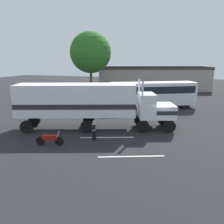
# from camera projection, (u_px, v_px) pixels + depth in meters

# --- Properties ---
(ground_plane) EXTENTS (120.00, 120.00, 0.00)m
(ground_plane) POSITION_uv_depth(u_px,v_px,m) (154.00, 129.00, 21.18)
(ground_plane) COLOR #232326
(lane_stripe_near) EXTENTS (4.22, 1.57, 0.01)m
(lane_stripe_near) POSITION_uv_depth(u_px,v_px,m) (107.00, 137.00, 18.89)
(lane_stripe_near) COLOR silver
(lane_stripe_near) RESTS_ON ground_plane
(lane_stripe_mid) EXTENTS (4.20, 1.62, 0.01)m
(lane_stripe_mid) POSITION_uv_depth(u_px,v_px,m) (131.00, 156.00, 15.19)
(lane_stripe_mid) COLOR silver
(lane_stripe_mid) RESTS_ON ground_plane
(semi_truck) EXTENTS (14.23, 6.78, 4.50)m
(semi_truck) POSITION_uv_depth(u_px,v_px,m) (89.00, 102.00, 20.67)
(semi_truck) COLOR white
(semi_truck) RESTS_ON ground_plane
(person_bystander) EXTENTS (0.36, 0.47, 1.63)m
(person_bystander) POSITION_uv_depth(u_px,v_px,m) (94.00, 130.00, 18.04)
(person_bystander) COLOR black
(person_bystander) RESTS_ON ground_plane
(parked_bus) EXTENTS (11.00, 7.13, 3.40)m
(parked_bus) POSITION_uv_depth(u_px,v_px,m) (153.00, 93.00, 29.72)
(parked_bus) COLOR silver
(parked_bus) RESTS_ON ground_plane
(parked_car) EXTENTS (4.57, 2.27, 1.57)m
(parked_car) POSITION_uv_depth(u_px,v_px,m) (77.00, 99.00, 32.67)
(parked_car) COLOR #B7B7BC
(parked_car) RESTS_ON ground_plane
(motorcycle) EXTENTS (2.08, 0.58, 1.12)m
(motorcycle) POSITION_uv_depth(u_px,v_px,m) (50.00, 139.00, 17.11)
(motorcycle) COLOR black
(motorcycle) RESTS_ON ground_plane
(tree_left) EXTENTS (7.02, 7.02, 10.94)m
(tree_left) POSITION_uv_depth(u_px,v_px,m) (91.00, 52.00, 39.07)
(tree_left) COLOR brown
(tree_left) RESTS_ON ground_plane
(building_backdrop) EXTENTS (23.16, 12.64, 4.79)m
(building_backdrop) POSITION_uv_depth(u_px,v_px,m) (154.00, 78.00, 47.31)
(building_backdrop) COLOR #9E938C
(building_backdrop) RESTS_ON ground_plane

